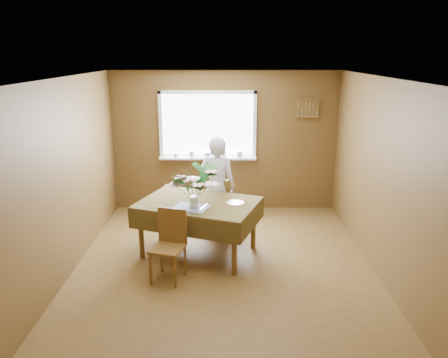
{
  "coord_description": "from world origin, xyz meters",
  "views": [
    {
      "loc": [
        0.04,
        -5.44,
        2.79
      ],
      "look_at": [
        0.0,
        0.55,
        1.05
      ],
      "focal_mm": 35.0,
      "sensor_mm": 36.0,
      "label": 1
    }
  ],
  "objects_px": {
    "seated_woman": "(217,187)",
    "dining_table": "(198,208)",
    "chair_near": "(170,241)",
    "chair_far": "(221,203)",
    "flower_bouquet": "(193,183)"
  },
  "relations": [
    {
      "from": "chair_far",
      "to": "flower_bouquet",
      "type": "height_order",
      "value": "flower_bouquet"
    },
    {
      "from": "seated_woman",
      "to": "flower_bouquet",
      "type": "relative_size",
      "value": 2.6
    },
    {
      "from": "seated_woman",
      "to": "dining_table",
      "type": "bearing_deg",
      "value": 81.31
    },
    {
      "from": "chair_far",
      "to": "seated_woman",
      "type": "distance_m",
      "value": 0.31
    },
    {
      "from": "chair_far",
      "to": "seated_woman",
      "type": "bearing_deg",
      "value": 75.29
    },
    {
      "from": "chair_far",
      "to": "flower_bouquet",
      "type": "distance_m",
      "value": 1.21
    },
    {
      "from": "dining_table",
      "to": "seated_woman",
      "type": "distance_m",
      "value": 0.75
    },
    {
      "from": "seated_woman",
      "to": "flower_bouquet",
      "type": "xyz_separation_m",
      "value": [
        -0.3,
        -0.9,
        0.33
      ]
    },
    {
      "from": "dining_table",
      "to": "chair_near",
      "type": "distance_m",
      "value": 0.79
    },
    {
      "from": "chair_near",
      "to": "flower_bouquet",
      "type": "relative_size",
      "value": 1.49
    },
    {
      "from": "dining_table",
      "to": "chair_far",
      "type": "bearing_deg",
      "value": 87.9
    },
    {
      "from": "flower_bouquet",
      "to": "chair_far",
      "type": "bearing_deg",
      "value": 69.97
    },
    {
      "from": "flower_bouquet",
      "to": "seated_woman",
      "type": "bearing_deg",
      "value": 71.8
    },
    {
      "from": "flower_bouquet",
      "to": "chair_near",
      "type": "bearing_deg",
      "value": -119.25
    },
    {
      "from": "chair_far",
      "to": "chair_near",
      "type": "xyz_separation_m",
      "value": [
        -0.63,
        -1.47,
        -0.0
      ]
    }
  ]
}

